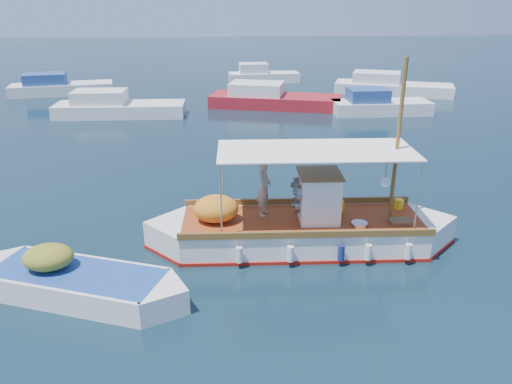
{
  "coord_description": "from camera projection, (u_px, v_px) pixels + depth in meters",
  "views": [
    {
      "loc": [
        -1.62,
        -13.41,
        7.09
      ],
      "look_at": [
        -0.65,
        0.0,
        1.75
      ],
      "focal_mm": 35.0,
      "sensor_mm": 36.0,
      "label": 1
    }
  ],
  "objects": [
    {
      "name": "ground",
      "position": [
        277.0,
        245.0,
        15.16
      ],
      "size": [
        160.0,
        160.0,
        0.0
      ],
      "primitive_type": "plane",
      "color": "black",
      "rests_on": "ground"
    },
    {
      "name": "fishing_caique",
      "position": [
        299.0,
        230.0,
        14.97
      ],
      "size": [
        9.42,
        2.85,
        5.75
      ],
      "rotation": [
        0.0,
        0.0,
        -0.03
      ],
      "color": "white",
      "rests_on": "ground"
    },
    {
      "name": "dinghy",
      "position": [
        76.0,
        284.0,
        12.53
      ],
      "size": [
        5.7,
        3.09,
        1.48
      ],
      "rotation": [
        0.0,
        0.0,
        -0.35
      ],
      "color": "white",
      "rests_on": "ground"
    },
    {
      "name": "bg_boat_nw",
      "position": [
        116.0,
        108.0,
        30.98
      ],
      "size": [
        7.94,
        2.54,
        1.8
      ],
      "rotation": [
        0.0,
        0.0,
        -0.02
      ],
      "color": "silver",
      "rests_on": "ground"
    },
    {
      "name": "bg_boat_n",
      "position": [
        272.0,
        100.0,
        33.48
      ],
      "size": [
        9.09,
        4.92,
        1.8
      ],
      "rotation": [
        0.0,
        0.0,
        -0.26
      ],
      "color": "maroon",
      "rests_on": "ground"
    },
    {
      "name": "bg_boat_ne",
      "position": [
        378.0,
        106.0,
        31.61
      ],
      "size": [
        6.12,
        2.27,
        1.8
      ],
      "rotation": [
        0.0,
        0.0,
        0.01
      ],
      "color": "silver",
      "rests_on": "ground"
    },
    {
      "name": "bg_boat_e",
      "position": [
        389.0,
        87.0,
        37.96
      ],
      "size": [
        9.0,
        5.36,
        1.8
      ],
      "rotation": [
        0.0,
        0.0,
        -0.34
      ],
      "color": "silver",
      "rests_on": "ground"
    },
    {
      "name": "bg_boat_far_w",
      "position": [
        59.0,
        88.0,
        37.73
      ],
      "size": [
        7.71,
        3.69,
        1.8
      ],
      "rotation": [
        0.0,
        0.0,
        0.2
      ],
      "color": "silver",
      "rests_on": "ground"
    },
    {
      "name": "bg_boat_far_n",
      "position": [
        262.0,
        76.0,
        42.98
      ],
      "size": [
        6.09,
        2.28,
        1.8
      ],
      "rotation": [
        0.0,
        0.0,
        0.05
      ],
      "color": "silver",
      "rests_on": "ground"
    }
  ]
}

